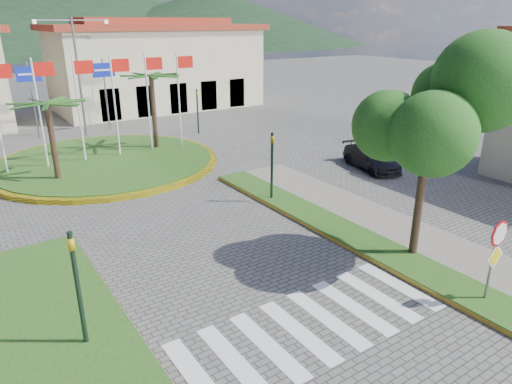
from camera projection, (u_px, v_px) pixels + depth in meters
sidewalk_right at (504, 289)px, 13.83m from camera, size 4.00×28.00×0.15m
verge_right at (482, 301)px, 13.20m from camera, size 1.60×28.00×0.18m
median_left at (35, 377)px, 10.38m from camera, size 5.00×14.00×0.18m
crosswalk at (310, 326)px, 12.26m from camera, size 8.00×3.00×0.01m
roundabout_island at (106, 161)px, 26.18m from camera, size 12.70×12.70×6.00m
stop_sign at (496, 248)px, 12.63m from camera, size 0.80×0.11×2.65m
deciduous_tree at (432, 108)px, 14.12m from camera, size 3.60×3.60×6.80m
traffic_light_left at (77, 280)px, 10.80m from camera, size 0.15×0.18×3.20m
traffic_light_right at (272, 160)px, 20.16m from camera, size 0.15×0.18×3.20m
traffic_light_far at (197, 107)px, 32.86m from camera, size 0.18×0.15×3.20m
direction_sign_west at (31, 87)px, 30.92m from camera, size 1.60×0.14×5.20m
direction_sign_east at (105, 82)px, 33.54m from camera, size 1.60×0.14×5.20m
street_lamp_centre at (78, 71)px, 31.40m from camera, size 4.80×0.16×8.00m
building_right at (157, 65)px, 42.54m from camera, size 19.08×9.54×8.05m
hill_far_east at (213, 18)px, 147.52m from camera, size 120.00×120.00×18.00m
car_dark_b at (155, 106)px, 41.10m from camera, size 3.74×1.76×1.18m
car_side_right at (371, 158)px, 25.27m from camera, size 2.65×4.45×1.21m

